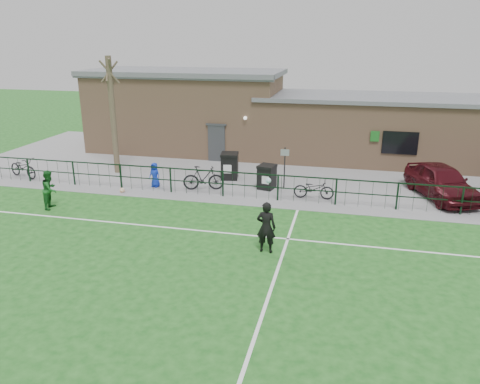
% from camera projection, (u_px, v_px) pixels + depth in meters
% --- Properties ---
extents(ground, '(90.00, 90.00, 0.00)m').
position_uv_depth(ground, '(200.00, 288.00, 13.48)').
color(ground, '#175018').
rests_on(ground, ground).
extents(paving_strip, '(34.00, 13.00, 0.02)m').
position_uv_depth(paving_strip, '(275.00, 167.00, 25.95)').
color(paving_strip, gray).
rests_on(paving_strip, ground).
extents(pitch_line_touch, '(28.00, 0.10, 0.01)m').
position_uv_depth(pitch_line_touch, '(255.00, 200.00, 20.69)').
color(pitch_line_touch, white).
rests_on(pitch_line_touch, ground).
extents(pitch_line_mid, '(28.00, 0.10, 0.01)m').
position_uv_depth(pitch_line_mid, '(234.00, 234.00, 17.18)').
color(pitch_line_mid, white).
rests_on(pitch_line_mid, ground).
extents(pitch_line_perp, '(0.10, 16.00, 0.01)m').
position_uv_depth(pitch_line_perp, '(269.00, 296.00, 13.05)').
color(pitch_line_perp, white).
rests_on(pitch_line_perp, ground).
extents(perimeter_fence, '(28.00, 0.10, 1.20)m').
position_uv_depth(perimeter_fence, '(256.00, 186.00, 20.68)').
color(perimeter_fence, black).
rests_on(perimeter_fence, ground).
extents(bare_tree, '(0.30, 0.30, 6.00)m').
position_uv_depth(bare_tree, '(113.00, 116.00, 23.97)').
color(bare_tree, '#4B3E2E').
rests_on(bare_tree, ground).
extents(wheelie_bin_left, '(0.96, 1.05, 1.24)m').
position_uv_depth(wheelie_bin_left, '(230.00, 167.00, 23.64)').
color(wheelie_bin_left, black).
rests_on(wheelie_bin_left, paving_strip).
extents(wheelie_bin_right, '(0.86, 0.93, 1.06)m').
position_uv_depth(wheelie_bin_right, '(267.00, 178.00, 22.10)').
color(wheelie_bin_right, black).
rests_on(wheelie_bin_right, paving_strip).
extents(sign_post, '(0.07, 0.07, 2.00)m').
position_uv_depth(sign_post, '(284.00, 168.00, 21.93)').
color(sign_post, black).
rests_on(sign_post, paving_strip).
extents(car_maroon, '(3.17, 4.76, 1.51)m').
position_uv_depth(car_maroon, '(441.00, 181.00, 20.78)').
color(car_maroon, '#400B12').
rests_on(car_maroon, paving_strip).
extents(bicycle_a, '(2.10, 1.30, 1.04)m').
position_uv_depth(bicycle_a, '(23.00, 167.00, 23.85)').
color(bicycle_a, black).
rests_on(bicycle_a, paving_strip).
extents(bicycle_d, '(1.99, 1.02, 1.15)m').
position_uv_depth(bicycle_d, '(203.00, 178.00, 21.89)').
color(bicycle_d, black).
rests_on(bicycle_d, paving_strip).
extents(bicycle_e, '(1.78, 0.67, 0.93)m').
position_uv_depth(bicycle_e, '(314.00, 189.00, 20.72)').
color(bicycle_e, black).
rests_on(bicycle_e, paving_strip).
extents(spectator_child, '(0.64, 0.49, 1.19)m').
position_uv_depth(spectator_child, '(155.00, 175.00, 22.32)').
color(spectator_child, '#132FB5').
rests_on(spectator_child, paving_strip).
extents(goalkeeper_kick, '(0.95, 3.63, 1.78)m').
position_uv_depth(goalkeeper_kick, '(266.00, 226.00, 15.55)').
color(goalkeeper_kick, black).
rests_on(goalkeeper_kick, ground).
extents(outfield_player, '(0.76, 0.90, 1.64)m').
position_uv_depth(outfield_player, '(50.00, 189.00, 19.55)').
color(outfield_player, '#1A5B21').
rests_on(outfield_player, ground).
extents(ball_ground, '(0.24, 0.24, 0.24)m').
position_uv_depth(ball_ground, '(122.00, 190.00, 21.66)').
color(ball_ground, silver).
rests_on(ball_ground, ground).
extents(clubhouse, '(24.25, 5.40, 4.96)m').
position_uv_depth(clubhouse, '(269.00, 118.00, 28.21)').
color(clubhouse, tan).
rests_on(clubhouse, ground).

